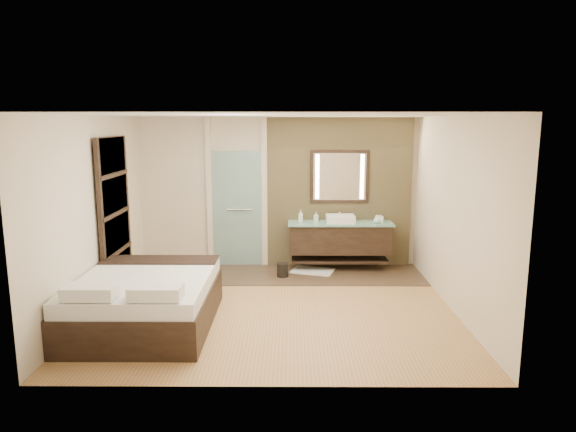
{
  "coord_description": "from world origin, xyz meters",
  "views": [
    {
      "loc": [
        0.23,
        -6.99,
        2.61
      ],
      "look_at": [
        0.18,
        0.6,
        1.22
      ],
      "focal_mm": 32.0,
      "sensor_mm": 36.0,
      "label": 1
    }
  ],
  "objects_px": {
    "bed": "(146,301)",
    "vanity": "(340,238)",
    "mirror_unit": "(340,177)",
    "waste_bin": "(283,270)"
  },
  "relations": [
    {
      "from": "vanity",
      "to": "mirror_unit",
      "type": "relative_size",
      "value": 1.75
    },
    {
      "from": "vanity",
      "to": "waste_bin",
      "type": "relative_size",
      "value": 7.55
    },
    {
      "from": "vanity",
      "to": "bed",
      "type": "xyz_separation_m",
      "value": [
        -2.75,
        -2.6,
        -0.24
      ]
    },
    {
      "from": "vanity",
      "to": "waste_bin",
      "type": "xyz_separation_m",
      "value": [
        -1.01,
        -0.47,
        -0.46
      ]
    },
    {
      "from": "bed",
      "to": "vanity",
      "type": "bearing_deg",
      "value": 43.43
    },
    {
      "from": "bed",
      "to": "waste_bin",
      "type": "relative_size",
      "value": 8.63
    },
    {
      "from": "mirror_unit",
      "to": "bed",
      "type": "height_order",
      "value": "mirror_unit"
    },
    {
      "from": "vanity",
      "to": "waste_bin",
      "type": "distance_m",
      "value": 1.21
    },
    {
      "from": "vanity",
      "to": "waste_bin",
      "type": "height_order",
      "value": "vanity"
    },
    {
      "from": "bed",
      "to": "mirror_unit",
      "type": "bearing_deg",
      "value": 45.94
    }
  ]
}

